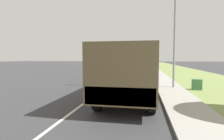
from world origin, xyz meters
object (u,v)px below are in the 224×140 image
(car_second_ahead, at_px, (117,67))
(car_third_ahead, at_px, (138,64))
(military_truck, at_px, (129,69))
(lamp_post, at_px, (172,24))
(car_nearest_ahead, at_px, (103,70))

(car_second_ahead, height_order, car_third_ahead, car_third_ahead)
(military_truck, bearing_deg, car_third_ahead, 90.95)
(car_third_ahead, height_order, lamp_post, lamp_post)
(car_nearest_ahead, distance_m, car_third_ahead, 20.45)
(car_third_ahead, relative_size, lamp_post, 0.64)
(military_truck, bearing_deg, lamp_post, 52.75)
(car_second_ahead, distance_m, car_third_ahead, 11.96)
(military_truck, relative_size, car_second_ahead, 1.89)
(car_nearest_ahead, height_order, car_second_ahead, car_second_ahead)
(car_nearest_ahead, bearing_deg, military_truck, -69.54)
(lamp_post, bearing_deg, car_second_ahead, 111.39)
(car_third_ahead, bearing_deg, car_nearest_ahead, -99.55)
(car_nearest_ahead, bearing_deg, car_third_ahead, 80.45)
(lamp_post, bearing_deg, car_third_ahead, 96.44)
(military_truck, distance_m, car_third_ahead, 30.65)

